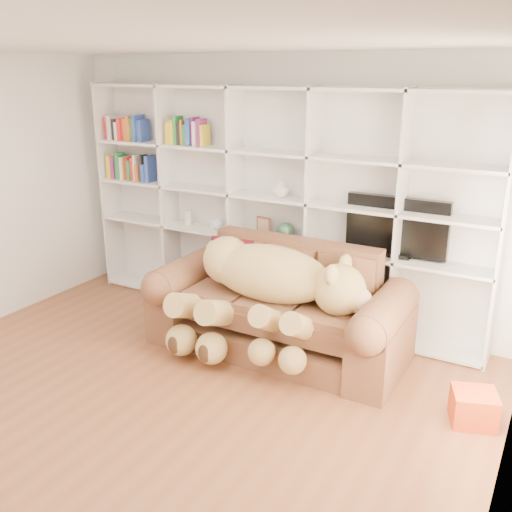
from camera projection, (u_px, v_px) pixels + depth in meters
The scene contains 15 objects.
floor at pixel (129, 424), 4.29m from camera, with size 5.00×5.00×0.00m, color brown.
ceiling at pixel (98, 42), 3.45m from camera, with size 5.00×5.00×0.00m, color white.
wall_back at pixel (282, 189), 5.94m from camera, with size 5.00×0.02×2.70m, color white.
bookshelf at pixel (255, 193), 5.95m from camera, with size 4.43×0.35×2.40m.
sofa at pixel (279, 312), 5.34m from camera, with size 2.37×1.02×1.00m.
teddy_bear at pixel (265, 287), 5.10m from camera, with size 1.74×0.96×1.01m.
throw_pillow at pixel (233, 261), 5.65m from camera, with size 0.45×0.15×0.45m, color #5B0F12.
gift_box at pixel (474, 408), 4.27m from camera, with size 0.32×0.30×0.26m, color #D1441B.
tv at pixel (397, 227), 5.29m from camera, with size 0.95×0.18×0.56m.
picture_frame at pixel (264, 226), 5.95m from camera, with size 0.16×0.03×0.20m, color brown.
green_vase at pixel (285, 231), 5.83m from camera, with size 0.19×0.19×0.19m, color #295035.
figurine_tall at pixel (188, 218), 6.40m from camera, with size 0.09×0.09×0.17m, color silver.
figurine_short at pixel (213, 224), 6.26m from camera, with size 0.06×0.06×0.11m, color silver.
snow_globe at pixel (218, 224), 6.23m from camera, with size 0.12×0.12×0.12m, color silver.
shelf_vase at pixel (281, 188), 5.72m from camera, with size 0.17×0.17×0.18m, color silver.
Camera 1 is at (2.64, -2.74, 2.55)m, focal length 40.00 mm.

